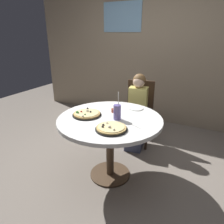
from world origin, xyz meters
name	(u,v)px	position (x,y,z in m)	size (l,w,h in m)	color
ground_plane	(110,174)	(0.00, 0.00, 0.00)	(8.00, 8.00, 0.00)	slate
wall_with_window	(162,43)	(0.00, 1.96, 1.45)	(5.20, 0.14, 2.90)	gray
dining_table	(110,127)	(0.00, 0.00, 0.64)	(1.14, 1.14, 0.75)	white
chair_wooden	(139,109)	(-0.01, 0.98, 0.53)	(0.46, 0.46, 0.95)	#382619
diner_child	(136,116)	(0.01, 0.80, 0.48)	(0.31, 0.43, 1.08)	#3F4766
pizza_veggie	(111,128)	(0.15, -0.25, 0.77)	(0.31, 0.31, 0.05)	black
pizza_cheese	(87,114)	(-0.26, -0.06, 0.77)	(0.32, 0.32, 0.05)	black
soda_cup	(117,112)	(0.09, 0.00, 0.83)	(0.08, 0.08, 0.31)	#6659A5
sauce_bowl	(114,110)	(-0.04, 0.18, 0.77)	(0.07, 0.07, 0.04)	brown
plate_small	(136,108)	(0.15, 0.40, 0.76)	(0.18, 0.18, 0.01)	white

